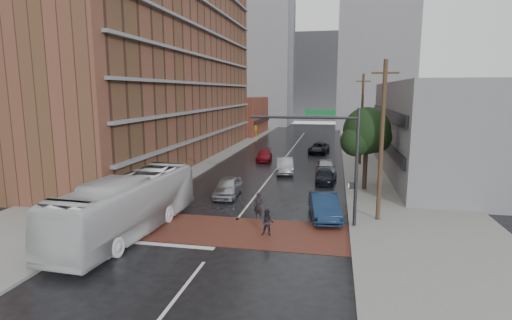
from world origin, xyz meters
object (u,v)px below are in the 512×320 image
at_px(pedestrian_a, 258,206).
at_px(car_travel_b, 285,165).
at_px(suv_travel, 319,148).
at_px(car_parked_mid, 325,176).
at_px(transit_bus, 128,205).
at_px(car_parked_near, 324,206).
at_px(car_travel_c, 264,155).
at_px(car_travel_a, 228,187).
at_px(car_parked_far, 326,168).
at_px(pedestrian_b, 267,223).

height_order(pedestrian_a, car_travel_b, pedestrian_a).
height_order(suv_travel, car_parked_mid, suv_travel).
distance_m(transit_bus, car_travel_b, 20.18).
relative_size(pedestrian_a, car_parked_near, 0.36).
bearing_deg(car_parked_near, car_travel_b, 98.86).
height_order(pedestrian_a, car_travel_c, pedestrian_a).
height_order(transit_bus, car_travel_a, transit_bus).
xyz_separation_m(transit_bus, car_parked_far, (10.70, 18.50, -0.88)).
distance_m(car_travel_a, car_parked_near, 8.62).
xyz_separation_m(transit_bus, car_parked_near, (10.97, 5.00, -0.89)).
relative_size(car_travel_a, suv_travel, 0.90).
bearing_deg(car_parked_near, transit_bus, -163.83).
bearing_deg(car_parked_near, car_parked_far, 82.80).
xyz_separation_m(pedestrian_a, car_travel_a, (-3.44, 5.12, -0.12)).
bearing_deg(transit_bus, car_travel_c, 85.63).
xyz_separation_m(transit_bus, pedestrian_b, (7.90, 1.16, -0.91)).
relative_size(pedestrian_b, car_travel_a, 0.35).
xyz_separation_m(car_travel_a, car_travel_c, (-0.08, 16.75, -0.14)).
height_order(suv_travel, car_parked_near, car_parked_near).
xyz_separation_m(car_travel_a, car_parked_near, (7.58, -4.12, 0.04)).
xyz_separation_m(car_travel_a, car_travel_b, (3.23, 9.92, 0.01)).
distance_m(suv_travel, car_parked_mid, 17.63).
bearing_deg(car_travel_c, car_travel_b, -69.20).
height_order(pedestrian_b, car_parked_near, car_parked_near).
bearing_deg(suv_travel, car_travel_c, -123.72).
bearing_deg(car_travel_b, transit_bus, -117.72).
bearing_deg(car_travel_a, car_travel_c, 87.50).
height_order(car_travel_a, suv_travel, car_travel_a).
bearing_deg(pedestrian_a, transit_bus, -135.62).
relative_size(car_travel_a, car_parked_far, 0.94).
relative_size(transit_bus, car_travel_a, 2.72).
bearing_deg(car_travel_b, pedestrian_b, -94.47).
distance_m(car_travel_a, car_parked_mid, 9.64).
distance_m(suv_travel, car_parked_near, 28.02).
xyz_separation_m(transit_bus, pedestrian_a, (6.83, 4.00, -0.81)).
bearing_deg(transit_bus, car_parked_far, 62.87).
relative_size(car_travel_c, car_parked_near, 0.88).
relative_size(suv_travel, car_parked_near, 1.02).
bearing_deg(car_travel_c, suv_travel, 44.17).
xyz_separation_m(transit_bus, car_travel_a, (3.39, 9.12, -0.93)).
bearing_deg(car_parked_near, car_travel_c, 101.82).
distance_m(car_travel_a, car_parked_far, 11.89).
height_order(car_parked_near, car_parked_far, car_parked_far).
height_order(pedestrian_b, suv_travel, pedestrian_b).
relative_size(car_travel_c, car_parked_mid, 1.05).
relative_size(suv_travel, car_parked_far, 1.05).
distance_m(car_parked_near, car_parked_mid, 10.40).
height_order(car_travel_a, car_travel_c, car_travel_a).
height_order(car_travel_c, car_parked_mid, car_travel_c).
bearing_deg(suv_travel, transit_bus, -98.95).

